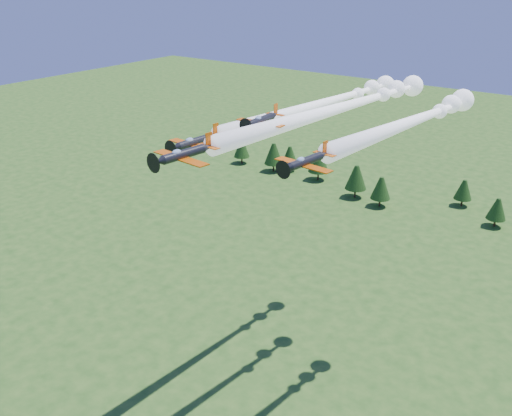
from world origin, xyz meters
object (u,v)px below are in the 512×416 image
Objects in this scene: plane_left at (327,102)px; plane_slot at (262,120)px; plane_lead at (346,106)px; plane_right at (418,119)px.

plane_left is 7.48× the size of plane_slot.
plane_left is 27.08m from plane_slot.
plane_lead is 10.95m from plane_right.
plane_left is (-8.61, 9.73, -2.30)m from plane_lead.
plane_slot is (-4.06, -16.79, 0.74)m from plane_lead.
plane_lead is 1.02× the size of plane_left.
plane_lead reaches higher than plane_left.
plane_slot is at bearing -119.29° from plane_right.
plane_left is at bearing 138.47° from plane_lead.
plane_slot reaches higher than plane_lead.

